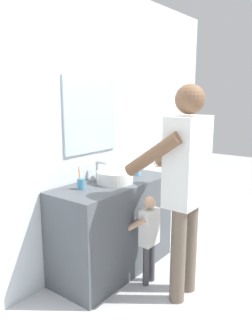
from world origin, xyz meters
The scene contains 9 objects.
ground_plane centered at (0.00, 0.00, 0.00)m, with size 14.00×14.00×0.00m, color silver.
back_wall centered at (0.00, 0.62, 1.35)m, with size 4.40×0.10×2.70m.
vanity_cabinet centered at (0.00, 0.30, 0.44)m, with size 1.26×0.54×0.88m, color #4C5156.
sink_basin centered at (0.00, 0.28, 0.94)m, with size 0.34×0.34×0.11m.
faucet centered at (0.00, 0.49, 0.96)m, with size 0.18×0.14×0.18m.
toothbrush_cup centered at (-0.34, 0.38, 0.93)m, with size 0.07×0.07×0.21m.
soap_bottle centered at (0.37, 0.28, 0.95)m, with size 0.06×0.06×0.17m.
child_toddler centered at (0.00, -0.10, 0.49)m, with size 0.25×0.25×0.82m.
adult_parent centered at (0.02, -0.43, 1.06)m, with size 0.54×0.57×1.76m.
Camera 1 is at (-2.30, -1.60, 1.67)m, focal length 35.36 mm.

